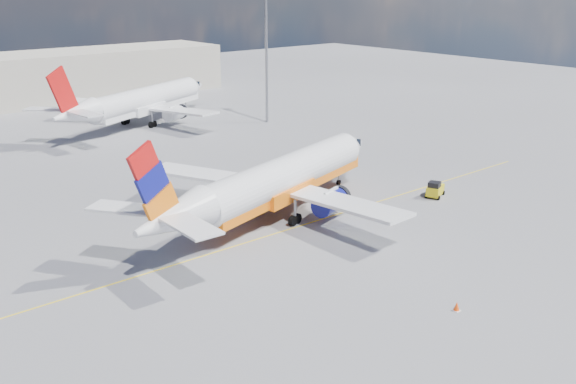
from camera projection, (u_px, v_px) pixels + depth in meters
ground at (290, 248)px, 49.32m from camera, size 240.00×240.00×0.00m
taxi_line at (266, 236)px, 51.50m from camera, size 70.00×0.15×0.01m
terminal_main at (21, 80)px, 105.70m from camera, size 70.00×14.00×8.00m
main_jet at (278, 180)px, 54.94m from camera, size 32.52×24.78×9.84m
second_jet at (142, 101)px, 90.34m from camera, size 32.24×24.24×9.98m
gse_tug at (435, 189)px, 60.72m from camera, size 2.50×2.06×1.58m
traffic_cone at (457, 306)px, 39.85m from camera, size 0.44×0.44×0.62m
floodlight_mast at (266, 44)px, 89.51m from camera, size 1.36×1.36×18.60m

